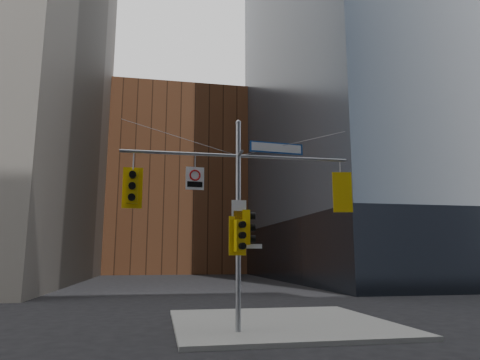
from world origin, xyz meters
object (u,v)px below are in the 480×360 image
object	(u,v)px
traffic_light_east_arm	(341,193)
traffic_light_pole_side	(248,227)
traffic_light_west_arm	(132,187)
street_sign_blade	(277,148)
signal_assembly	(238,201)
traffic_light_pole_front	(240,236)
regulatory_sign_arm	(195,178)

from	to	relation	value
traffic_light_east_arm	traffic_light_pole_side	world-z (taller)	traffic_light_east_arm
traffic_light_west_arm	street_sign_blade	world-z (taller)	street_sign_blade
street_sign_blade	traffic_light_west_arm	bearing A→B (deg)	174.13
signal_assembly	traffic_light_pole_front	xyz separation A→B (m)	(-0.00, -0.27, -1.18)
signal_assembly	traffic_light_pole_side	bearing A→B (deg)	-0.44
traffic_light_east_arm	regulatory_sign_arm	world-z (taller)	regulatory_sign_arm
regulatory_sign_arm	traffic_light_west_arm	bearing A→B (deg)	173.18
traffic_light_west_arm	traffic_light_east_arm	world-z (taller)	traffic_light_east_arm
traffic_light_west_arm	traffic_light_pole_front	size ratio (longest dim) A/B	1.06
traffic_light_pole_front	street_sign_blade	distance (m)	3.42
traffic_light_west_arm	street_sign_blade	distance (m)	5.16
traffic_light_pole_front	regulatory_sign_arm	xyz separation A→B (m)	(-1.49, 0.25, 1.94)
traffic_light_pole_side	traffic_light_east_arm	bearing A→B (deg)	-78.74
traffic_light_west_arm	traffic_light_east_arm	xyz separation A→B (m)	(7.30, -0.01, 0.00)
traffic_light_west_arm	signal_assembly	bearing A→B (deg)	-1.84
traffic_light_pole_side	street_sign_blade	distance (m)	3.02
street_sign_blade	regulatory_sign_arm	world-z (taller)	street_sign_blade
traffic_light_west_arm	street_sign_blade	bearing A→B (deg)	-1.74
signal_assembly	traffic_light_west_arm	distance (m)	3.56
street_sign_blade	regulatory_sign_arm	xyz separation A→B (m)	(-2.88, -0.02, -1.18)
traffic_light_east_arm	traffic_light_pole_front	distance (m)	4.08
signal_assembly	traffic_light_east_arm	world-z (taller)	signal_assembly
traffic_light_pole_side	traffic_light_pole_front	bearing A→B (deg)	139.93
street_sign_blade	regulatory_sign_arm	distance (m)	3.11
traffic_light_pole_side	street_sign_blade	bearing A→B (deg)	-78.46
traffic_light_east_arm	regulatory_sign_arm	bearing A→B (deg)	10.09
traffic_light_pole_side	street_sign_blade	size ratio (longest dim) A/B	0.59
signal_assembly	traffic_light_pole_front	world-z (taller)	signal_assembly
signal_assembly	traffic_light_west_arm	bearing A→B (deg)	179.78
traffic_light_west_arm	traffic_light_pole_side	world-z (taller)	traffic_light_west_arm
traffic_light_pole_front	street_sign_blade	bearing A→B (deg)	-3.84
signal_assembly	regulatory_sign_arm	bearing A→B (deg)	-179.23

